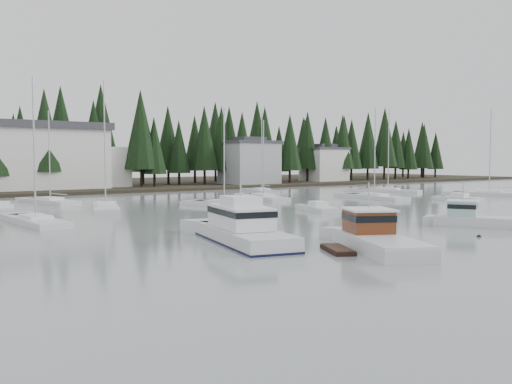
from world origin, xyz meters
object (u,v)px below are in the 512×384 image
sailboat_2 (374,198)px  runabout_2 (460,200)px  harbor_inn (41,157)px  sailboat_3 (262,192)px  lobster_boat_teal (477,220)px  sailboat_5 (263,199)px  sailboat_8 (50,203)px  house_east_b (324,163)px  sailboat_0 (106,209)px  house_east_a (249,161)px  lobster_boat_brown (375,241)px  sailboat_10 (36,223)px  sailboat_9 (388,192)px  sailboat_7 (224,206)px  cabin_cruiser_center (243,232)px  runabout_1 (318,210)px  sailboat_1 (489,195)px  runabout_4 (3,210)px

sailboat_2 → runabout_2: 10.91m
harbor_inn → sailboat_3: sailboat_3 is taller
lobster_boat_teal → sailboat_5: (4.33, 34.51, -0.43)m
lobster_boat_teal → runabout_2: size_ratio=1.27×
sailboat_3 → sailboat_8: (-33.83, -2.36, -0.02)m
house_east_b → sailboat_0: sailboat_0 is taller
house_east_a → lobster_boat_brown: house_east_a is taller
house_east_b → sailboat_10: 87.31m
sailboat_9 → sailboat_0: bearing=73.7°
harbor_inn → sailboat_0: (-4.04, -38.48, -5.70)m
sailboat_0 → sailboat_7: 13.14m
house_east_a → cabin_cruiser_center: 76.50m
house_east_b → runabout_1: (-47.55, -50.27, -4.27)m
lobster_boat_teal → cabin_cruiser_center: bearing=51.4°
lobster_boat_brown → cabin_cruiser_center: cabin_cruiser_center is taller
harbor_inn → runabout_1: harbor_inn is taller
sailboat_1 → runabout_4: 65.87m
sailboat_0 → sailboat_7: sailboat_0 is taller
sailboat_0 → sailboat_1: 55.88m
sailboat_0 → harbor_inn: bearing=13.8°
sailboat_3 → sailboat_10: (-41.32, -23.94, -0.02)m
sailboat_10 → runabout_2: bearing=-98.4°
lobster_boat_brown → runabout_1: (14.34, 20.75, -0.39)m
lobster_boat_brown → runabout_4: lobster_boat_brown is taller
sailboat_5 → cabin_cruiser_center: bearing=152.2°
lobster_boat_teal → harbor_inn: bearing=-16.5°
runabout_4 → sailboat_5: bearing=-80.6°
house_east_a → house_east_b: size_ratio=1.11×
sailboat_5 → sailboat_10: 34.88m
harbor_inn → lobster_boat_brown: (-0.93, -73.37, -5.26)m
sailboat_2 → sailboat_9: bearing=-50.4°
harbor_inn → sailboat_1: bearing=-43.9°
lobster_boat_brown → sailboat_0: sailboat_0 is taller
sailboat_2 → sailboat_3: bearing=17.2°
sailboat_5 → sailboat_1: bearing=-101.8°
sailboat_2 → sailboat_0: bearing=87.3°
harbor_inn → sailboat_5: bearing=-61.7°
house_east_a → sailboat_1: sailboat_1 is taller
sailboat_2 → sailboat_10: sailboat_2 is taller
house_east_b → sailboat_8: 71.26m
sailboat_9 → sailboat_3: bearing=35.8°
sailboat_1 → sailboat_7: 42.81m
house_east_b → cabin_cruiser_center: size_ratio=0.85×
lobster_boat_brown → sailboat_8: 47.71m
house_east_b → lobster_boat_teal: size_ratio=1.27×
sailboat_8 → harbor_inn: bearing=-23.7°
harbor_inn → sailboat_1: sailboat_1 is taller
lobster_boat_teal → sailboat_8: bearing=-3.0°
sailboat_5 → sailboat_3: bearing=-24.7°
sailboat_5 → house_east_a: bearing=-21.4°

